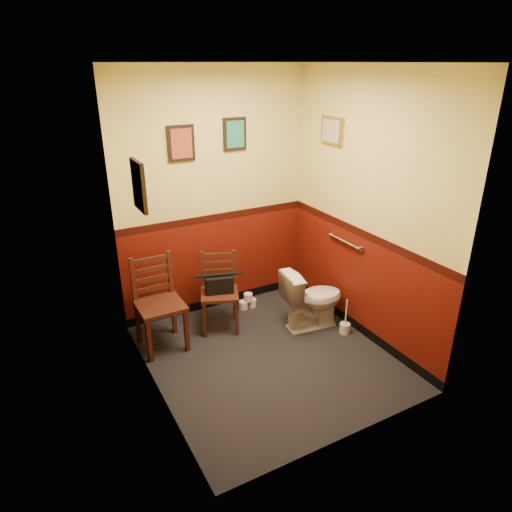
{
  "coord_description": "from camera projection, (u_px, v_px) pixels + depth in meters",
  "views": [
    {
      "loc": [
        -1.9,
        -3.26,
        2.71
      ],
      "look_at": [
        0.0,
        0.25,
        1.0
      ],
      "focal_mm": 32.0,
      "sensor_mm": 36.0,
      "label": 1
    }
  ],
  "objects": [
    {
      "name": "ceiling",
      "position": [
        272.0,
        62.0,
        3.47
      ],
      "size": [
        2.2,
        2.4,
        0.0
      ],
      "primitive_type": "cube",
      "rotation": [
        3.14,
        0.0,
        0.0
      ],
      "color": "silver",
      "rests_on": "ground"
    },
    {
      "name": "chair_left",
      "position": [
        159.0,
        303.0,
        4.56
      ],
      "size": [
        0.45,
        0.45,
        0.95
      ],
      "rotation": [
        0.0,
        0.0,
        0.01
      ],
      "color": "#431E14",
      "rests_on": "floor"
    },
    {
      "name": "tp_stack",
      "position": [
        248.0,
        302.0,
        5.41
      ],
      "size": [
        0.22,
        0.11,
        0.19
      ],
      "color": "silver",
      "rests_on": "floor"
    },
    {
      "name": "toilet",
      "position": [
        313.0,
        299.0,
        4.95
      ],
      "size": [
        0.72,
        0.46,
        0.67
      ],
      "primitive_type": "imported",
      "rotation": [
        0.0,
        0.0,
        1.46
      ],
      "color": "white",
      "rests_on": "floor"
    },
    {
      "name": "framed_print_right",
      "position": [
        332.0,
        131.0,
        4.68
      ],
      "size": [
        0.04,
        0.34,
        0.28
      ],
      "color": "olive",
      "rests_on": "wall_right"
    },
    {
      "name": "handbag",
      "position": [
        219.0,
        284.0,
        4.83
      ],
      "size": [
        0.32,
        0.23,
        0.21
      ],
      "rotation": [
        0.0,
        0.0,
        -0.3
      ],
      "color": "black",
      "rests_on": "chair_right"
    },
    {
      "name": "toilet_brush",
      "position": [
        345.0,
        327.0,
        4.91
      ],
      "size": [
        0.11,
        0.11,
        0.4
      ],
      "color": "silver",
      "rests_on": "floor"
    },
    {
      "name": "chair_right",
      "position": [
        219.0,
        292.0,
        4.91
      ],
      "size": [
        0.51,
        0.51,
        0.84
      ],
      "rotation": [
        0.0,
        0.0,
        -0.39
      ],
      "color": "#431E14",
      "rests_on": "floor"
    },
    {
      "name": "floor",
      "position": [
        268.0,
        357.0,
        4.53
      ],
      "size": [
        2.2,
        2.4,
        0.0
      ],
      "primitive_type": "cube",
      "color": "black",
      "rests_on": "ground"
    },
    {
      "name": "framed_print_back_b",
      "position": [
        235.0,
        134.0,
        4.81
      ],
      "size": [
        0.26,
        0.04,
        0.34
      ],
      "color": "black",
      "rests_on": "wall_back"
    },
    {
      "name": "framed_print_left",
      "position": [
        139.0,
        186.0,
        3.41
      ],
      "size": [
        0.04,
        0.3,
        0.38
      ],
      "color": "black",
      "rests_on": "wall_left"
    },
    {
      "name": "grab_bar",
      "position": [
        345.0,
        241.0,
        4.83
      ],
      "size": [
        0.05,
        0.56,
        0.06
      ],
      "color": "silver",
      "rests_on": "wall_right"
    },
    {
      "name": "wall_back",
      "position": [
        214.0,
        196.0,
        4.97
      ],
      "size": [
        2.2,
        0.0,
        2.7
      ],
      "primitive_type": "cube",
      "rotation": [
        1.57,
        0.0,
        0.0
      ],
      "color": "#571109",
      "rests_on": "ground"
    },
    {
      "name": "wall_front",
      "position": [
        360.0,
        283.0,
        3.03
      ],
      "size": [
        2.2,
        0.0,
        2.7
      ],
      "primitive_type": "cube",
      "rotation": [
        -1.57,
        0.0,
        0.0
      ],
      "color": "#571109",
      "rests_on": "ground"
    },
    {
      "name": "framed_print_back_a",
      "position": [
        181.0,
        143.0,
        4.56
      ],
      "size": [
        0.28,
        0.04,
        0.36
      ],
      "color": "black",
      "rests_on": "wall_back"
    },
    {
      "name": "wall_right",
      "position": [
        366.0,
        211.0,
        4.48
      ],
      "size": [
        0.0,
        2.4,
        2.7
      ],
      "primitive_type": "cube",
      "rotation": [
        1.57,
        0.0,
        -1.57
      ],
      "color": "#571109",
      "rests_on": "ground"
    },
    {
      "name": "wall_left",
      "position": [
        146.0,
        252.0,
        3.52
      ],
      "size": [
        0.0,
        2.4,
        2.7
      ],
      "primitive_type": "cube",
      "rotation": [
        1.57,
        0.0,
        1.57
      ],
      "color": "#571109",
      "rests_on": "ground"
    }
  ]
}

